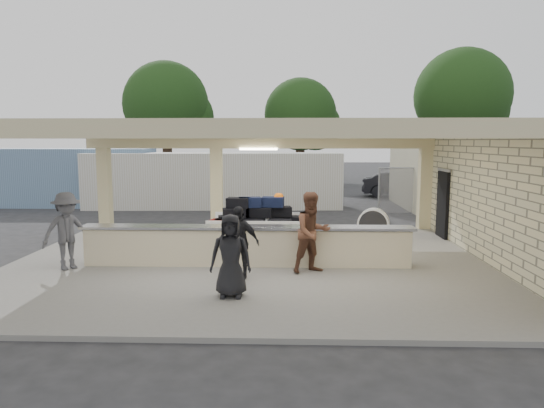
{
  "coord_description": "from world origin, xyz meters",
  "views": [
    {
      "loc": [
        0.99,
        -12.22,
        3.17
      ],
      "look_at": [
        0.58,
        1.0,
        1.44
      ],
      "focal_mm": 32.0,
      "sensor_mm": 36.0,
      "label": 1
    }
  ],
  "objects_px": {
    "car_white_a": "(446,189)",
    "container_blue": "(42,177)",
    "baggage_counter": "(247,246)",
    "passenger_d": "(231,256)",
    "luggage_cart": "(256,221)",
    "car_white_b": "(499,188)",
    "baggage_handler": "(277,222)",
    "passenger_b": "(238,242)",
    "passenger_a": "(312,232)",
    "drum_fan": "(373,224)",
    "passenger_c": "(67,231)",
    "car_dark": "(403,184)",
    "container_white": "(214,180)"
  },
  "relations": [
    {
      "from": "car_white_a",
      "to": "container_blue",
      "type": "height_order",
      "value": "container_blue"
    },
    {
      "from": "baggage_counter",
      "to": "passenger_d",
      "type": "distance_m",
      "value": 2.48
    },
    {
      "from": "luggage_cart",
      "to": "car_white_b",
      "type": "xyz_separation_m",
      "value": [
        11.95,
        12.4,
        -0.23
      ]
    },
    {
      "from": "baggage_counter",
      "to": "passenger_d",
      "type": "xyz_separation_m",
      "value": [
        -0.12,
        -2.45,
        0.34
      ]
    },
    {
      "from": "baggage_handler",
      "to": "passenger_b",
      "type": "relative_size",
      "value": 0.99
    },
    {
      "from": "luggage_cart",
      "to": "passenger_b",
      "type": "height_order",
      "value": "passenger_b"
    },
    {
      "from": "passenger_a",
      "to": "car_white_b",
      "type": "distance_m",
      "value": 17.92
    },
    {
      "from": "passenger_d",
      "to": "luggage_cart",
      "type": "bearing_deg",
      "value": 84.92
    },
    {
      "from": "passenger_b",
      "to": "drum_fan",
      "type": "bearing_deg",
      "value": 59.37
    },
    {
      "from": "baggage_counter",
      "to": "passenger_c",
      "type": "bearing_deg",
      "value": -173.32
    },
    {
      "from": "passenger_b",
      "to": "car_dark",
      "type": "relative_size",
      "value": 0.37
    },
    {
      "from": "baggage_counter",
      "to": "baggage_handler",
      "type": "height_order",
      "value": "baggage_handler"
    },
    {
      "from": "passenger_c",
      "to": "container_white",
      "type": "xyz_separation_m",
      "value": [
        1.79,
        11.72,
        0.27
      ]
    },
    {
      "from": "passenger_a",
      "to": "luggage_cart",
      "type": "bearing_deg",
      "value": 98.67
    },
    {
      "from": "luggage_cart",
      "to": "container_white",
      "type": "relative_size",
      "value": 0.22
    },
    {
      "from": "passenger_a",
      "to": "car_white_a",
      "type": "distance_m",
      "value": 16.24
    },
    {
      "from": "baggage_counter",
      "to": "drum_fan",
      "type": "distance_m",
      "value": 4.59
    },
    {
      "from": "passenger_b",
      "to": "container_white",
      "type": "height_order",
      "value": "container_white"
    },
    {
      "from": "drum_fan",
      "to": "baggage_handler",
      "type": "bearing_deg",
      "value": -143.33
    },
    {
      "from": "car_white_b",
      "to": "container_white",
      "type": "height_order",
      "value": "container_white"
    },
    {
      "from": "baggage_counter",
      "to": "baggage_handler",
      "type": "relative_size",
      "value": 5.07
    },
    {
      "from": "car_dark",
      "to": "car_white_a",
      "type": "bearing_deg",
      "value": -125.01
    },
    {
      "from": "baggage_counter",
      "to": "passenger_b",
      "type": "xyz_separation_m",
      "value": [
        -0.1,
        -1.13,
        0.33
      ]
    },
    {
      "from": "container_white",
      "to": "passenger_a",
      "type": "bearing_deg",
      "value": -73.57
    },
    {
      "from": "baggage_counter",
      "to": "container_white",
      "type": "height_order",
      "value": "container_white"
    },
    {
      "from": "car_white_a",
      "to": "car_white_b",
      "type": "bearing_deg",
      "value": -85.77
    },
    {
      "from": "baggage_handler",
      "to": "container_white",
      "type": "height_order",
      "value": "container_white"
    },
    {
      "from": "passenger_a",
      "to": "passenger_d",
      "type": "height_order",
      "value": "passenger_a"
    },
    {
      "from": "passenger_b",
      "to": "car_white_b",
      "type": "relative_size",
      "value": 0.36
    },
    {
      "from": "car_white_a",
      "to": "container_blue",
      "type": "xyz_separation_m",
      "value": [
        -20.35,
        -1.99,
        0.7
      ]
    },
    {
      "from": "passenger_b",
      "to": "car_white_a",
      "type": "height_order",
      "value": "passenger_b"
    },
    {
      "from": "car_white_a",
      "to": "container_white",
      "type": "bearing_deg",
      "value": 101.53
    },
    {
      "from": "drum_fan",
      "to": "car_white_b",
      "type": "distance_m",
      "value": 13.94
    },
    {
      "from": "car_white_a",
      "to": "container_white",
      "type": "relative_size",
      "value": 0.4
    },
    {
      "from": "drum_fan",
      "to": "car_white_b",
      "type": "xyz_separation_m",
      "value": [
        8.47,
        11.06,
        0.06
      ]
    },
    {
      "from": "passenger_b",
      "to": "passenger_d",
      "type": "distance_m",
      "value": 1.32
    },
    {
      "from": "baggage_handler",
      "to": "passenger_b",
      "type": "height_order",
      "value": "passenger_b"
    },
    {
      "from": "baggage_handler",
      "to": "car_dark",
      "type": "bearing_deg",
      "value": -167.78
    },
    {
      "from": "passenger_a",
      "to": "car_white_a",
      "type": "bearing_deg",
      "value": 35.88
    },
    {
      "from": "drum_fan",
      "to": "container_blue",
      "type": "height_order",
      "value": "container_blue"
    },
    {
      "from": "drum_fan",
      "to": "passenger_b",
      "type": "relative_size",
      "value": 0.64
    },
    {
      "from": "drum_fan",
      "to": "container_white",
      "type": "height_order",
      "value": "container_white"
    },
    {
      "from": "baggage_counter",
      "to": "container_white",
      "type": "xyz_separation_m",
      "value": [
        -2.48,
        11.22,
        0.71
      ]
    },
    {
      "from": "luggage_cart",
      "to": "passenger_a",
      "type": "height_order",
      "value": "passenger_a"
    },
    {
      "from": "passenger_b",
      "to": "container_white",
      "type": "distance_m",
      "value": 12.58
    },
    {
      "from": "car_dark",
      "to": "container_white",
      "type": "xyz_separation_m",
      "value": [
        -9.97,
        -4.43,
        0.57
      ]
    },
    {
      "from": "car_white_b",
      "to": "drum_fan",
      "type": "bearing_deg",
      "value": 138.58
    },
    {
      "from": "passenger_a",
      "to": "car_white_b",
      "type": "bearing_deg",
      "value": 28.32
    },
    {
      "from": "passenger_a",
      "to": "drum_fan",
      "type": "bearing_deg",
      "value": 33.76
    },
    {
      "from": "luggage_cart",
      "to": "baggage_handler",
      "type": "bearing_deg",
      "value": 20.71
    }
  ]
}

